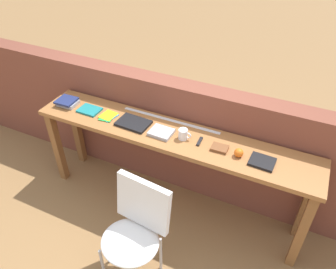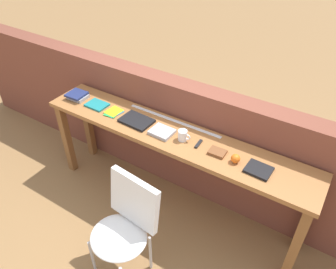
{
  "view_description": "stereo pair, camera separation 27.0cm",
  "coord_description": "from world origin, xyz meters",
  "px_view_note": "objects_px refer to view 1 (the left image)",
  "views": [
    {
      "loc": [
        0.91,
        -1.69,
        2.55
      ],
      "look_at": [
        0.0,
        0.25,
        0.9
      ],
      "focal_mm": 35.0,
      "sensor_mm": 36.0,
      "label": 1
    },
    {
      "loc": [
        1.15,
        -1.56,
        2.55
      ],
      "look_at": [
        0.0,
        0.25,
        0.9
      ],
      "focal_mm": 35.0,
      "sensor_mm": 36.0,
      "label": 2
    }
  ],
  "objects_px": {
    "pamphlet_pile_colourful": "(108,116)",
    "book_stack_leftmost": "(67,102)",
    "sports_ball_small": "(239,153)",
    "chair_white_moulded": "(135,229)",
    "book_open_centre": "(133,123)",
    "mug": "(183,134)",
    "magazine_cycling": "(90,110)",
    "book_repair_rightmost": "(262,162)",
    "multitool_folded": "(200,141)",
    "leather_journal_brown": "(220,148)"
  },
  "relations": [
    {
      "from": "pamphlet_pile_colourful",
      "to": "book_stack_leftmost",
      "type": "bearing_deg",
      "value": 179.35
    },
    {
      "from": "sports_ball_small",
      "to": "chair_white_moulded",
      "type": "bearing_deg",
      "value": -127.39
    },
    {
      "from": "book_stack_leftmost",
      "to": "pamphlet_pile_colourful",
      "type": "height_order",
      "value": "book_stack_leftmost"
    },
    {
      "from": "book_open_centre",
      "to": "mug",
      "type": "bearing_deg",
      "value": 2.65
    },
    {
      "from": "book_stack_leftmost",
      "to": "magazine_cycling",
      "type": "xyz_separation_m",
      "value": [
        0.25,
        0.0,
        -0.02
      ]
    },
    {
      "from": "magazine_cycling",
      "to": "book_repair_rightmost",
      "type": "relative_size",
      "value": 1.07
    },
    {
      "from": "chair_white_moulded",
      "to": "pamphlet_pile_colourful",
      "type": "bearing_deg",
      "value": 132.37
    },
    {
      "from": "book_open_centre",
      "to": "multitool_folded",
      "type": "height_order",
      "value": "book_open_centre"
    },
    {
      "from": "leather_journal_brown",
      "to": "book_open_centre",
      "type": "bearing_deg",
      "value": 177.86
    },
    {
      "from": "book_open_centre",
      "to": "leather_journal_brown",
      "type": "xyz_separation_m",
      "value": [
        0.79,
        -0.0,
        0.0
      ]
    },
    {
      "from": "sports_ball_small",
      "to": "book_repair_rightmost",
      "type": "relative_size",
      "value": 0.38
    },
    {
      "from": "magazine_cycling",
      "to": "multitool_folded",
      "type": "bearing_deg",
      "value": 1.04
    },
    {
      "from": "book_stack_leftmost",
      "to": "leather_journal_brown",
      "type": "xyz_separation_m",
      "value": [
        1.51,
        -0.01,
        -0.02
      ]
    },
    {
      "from": "pamphlet_pile_colourful",
      "to": "leather_journal_brown",
      "type": "relative_size",
      "value": 1.34
    },
    {
      "from": "magazine_cycling",
      "to": "book_open_centre",
      "type": "distance_m",
      "value": 0.47
    },
    {
      "from": "pamphlet_pile_colourful",
      "to": "book_repair_rightmost",
      "type": "bearing_deg",
      "value": -0.93
    },
    {
      "from": "chair_white_moulded",
      "to": "magazine_cycling",
      "type": "distance_m",
      "value": 1.2
    },
    {
      "from": "magazine_cycling",
      "to": "sports_ball_small",
      "type": "distance_m",
      "value": 1.42
    },
    {
      "from": "mug",
      "to": "leather_journal_brown",
      "type": "height_order",
      "value": "mug"
    },
    {
      "from": "mug",
      "to": "book_repair_rightmost",
      "type": "xyz_separation_m",
      "value": [
        0.65,
        -0.02,
        -0.03
      ]
    },
    {
      "from": "book_open_centre",
      "to": "sports_ball_small",
      "type": "distance_m",
      "value": 0.94
    },
    {
      "from": "multitool_folded",
      "to": "book_repair_rightmost",
      "type": "bearing_deg",
      "value": -3.39
    },
    {
      "from": "book_stack_leftmost",
      "to": "sports_ball_small",
      "type": "height_order",
      "value": "sports_ball_small"
    },
    {
      "from": "magazine_cycling",
      "to": "sports_ball_small",
      "type": "xyz_separation_m",
      "value": [
        1.42,
        -0.03,
        0.03
      ]
    },
    {
      "from": "multitool_folded",
      "to": "leather_journal_brown",
      "type": "bearing_deg",
      "value": -5.45
    },
    {
      "from": "book_stack_leftmost",
      "to": "multitool_folded",
      "type": "relative_size",
      "value": 1.72
    },
    {
      "from": "multitool_folded",
      "to": "pamphlet_pile_colourful",
      "type": "bearing_deg",
      "value": -179.48
    },
    {
      "from": "magazine_cycling",
      "to": "pamphlet_pile_colourful",
      "type": "bearing_deg",
      "value": -0.56
    },
    {
      "from": "book_stack_leftmost",
      "to": "pamphlet_pile_colourful",
      "type": "relative_size",
      "value": 1.09
    },
    {
      "from": "mug",
      "to": "multitool_folded",
      "type": "height_order",
      "value": "mug"
    },
    {
      "from": "book_stack_leftmost",
      "to": "magazine_cycling",
      "type": "bearing_deg",
      "value": 0.03
    },
    {
      "from": "chair_white_moulded",
      "to": "pamphlet_pile_colourful",
      "type": "height_order",
      "value": "same"
    },
    {
      "from": "mug",
      "to": "sports_ball_small",
      "type": "xyz_separation_m",
      "value": [
        0.47,
        -0.02,
        -0.01
      ]
    },
    {
      "from": "mug",
      "to": "book_stack_leftmost",
      "type": "bearing_deg",
      "value": 179.52
    },
    {
      "from": "pamphlet_pile_colourful",
      "to": "book_open_centre",
      "type": "height_order",
      "value": "book_open_centre"
    },
    {
      "from": "chair_white_moulded",
      "to": "multitool_folded",
      "type": "relative_size",
      "value": 8.1
    },
    {
      "from": "book_open_centre",
      "to": "book_repair_rightmost",
      "type": "distance_m",
      "value": 1.13
    },
    {
      "from": "pamphlet_pile_colourful",
      "to": "mug",
      "type": "xyz_separation_m",
      "value": [
        0.73,
        -0.0,
        0.04
      ]
    },
    {
      "from": "magazine_cycling",
      "to": "book_stack_leftmost",
      "type": "bearing_deg",
      "value": -179.06
    },
    {
      "from": "book_open_centre",
      "to": "leather_journal_brown",
      "type": "height_order",
      "value": "same"
    },
    {
      "from": "leather_journal_brown",
      "to": "mug",
      "type": "bearing_deg",
      "value": 177.46
    },
    {
      "from": "chair_white_moulded",
      "to": "book_open_centre",
      "type": "relative_size",
      "value": 3.15
    },
    {
      "from": "sports_ball_small",
      "to": "book_stack_leftmost",
      "type": "bearing_deg",
      "value": 178.89
    },
    {
      "from": "chair_white_moulded",
      "to": "leather_journal_brown",
      "type": "distance_m",
      "value": 0.89
    },
    {
      "from": "book_open_centre",
      "to": "multitool_folded",
      "type": "xyz_separation_m",
      "value": [
        0.61,
        0.01,
        -0.0
      ]
    },
    {
      "from": "pamphlet_pile_colourful",
      "to": "leather_journal_brown",
      "type": "xyz_separation_m",
      "value": [
        1.05,
        -0.01,
        0.01
      ]
    },
    {
      "from": "magazine_cycling",
      "to": "mug",
      "type": "bearing_deg",
      "value": 0.28
    },
    {
      "from": "chair_white_moulded",
      "to": "leather_journal_brown",
      "type": "height_order",
      "value": "leather_journal_brown"
    },
    {
      "from": "mug",
      "to": "sports_ball_small",
      "type": "distance_m",
      "value": 0.47
    },
    {
      "from": "leather_journal_brown",
      "to": "sports_ball_small",
      "type": "height_order",
      "value": "sports_ball_small"
    }
  ]
}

